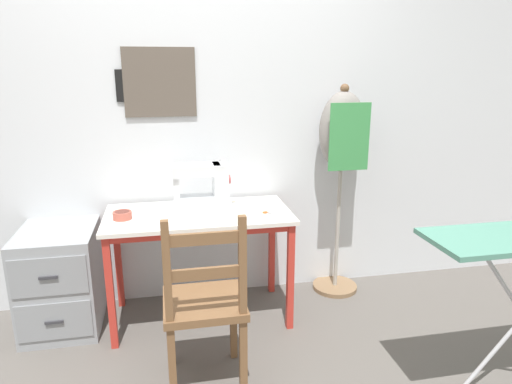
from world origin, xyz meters
The scene contains 10 objects.
ground_plane centered at (0.00, 0.00, 0.00)m, with size 14.00×14.00×0.00m, color #5B5651.
wall_back centered at (0.00, 0.64, 1.28)m, with size 10.00×0.07×2.55m.
sewing_table centered at (0.00, 0.27, 0.62)m, with size 1.13×0.57×0.71m.
sewing_machine centered at (0.05, 0.36, 0.85)m, with size 0.35×0.18×0.31m.
fabric_bowl centered at (-0.45, 0.25, 0.74)m, with size 0.11×0.11×0.05m.
scissors centered at (0.42, 0.18, 0.71)m, with size 0.12×0.13×0.01m.
thread_spool_near_machine centered at (0.24, 0.40, 0.73)m, with size 0.03×0.03×0.03m.
wooden_chair centered at (-0.03, -0.38, 0.45)m, with size 0.40×0.38×0.94m.
filing_cabinet centered at (-0.85, 0.35, 0.32)m, with size 0.44×0.55×0.63m.
dress_form centered at (0.99, 0.47, 1.07)m, with size 0.32×0.32×1.47m.
Camera 1 is at (-0.18, -2.40, 1.58)m, focal length 32.00 mm.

